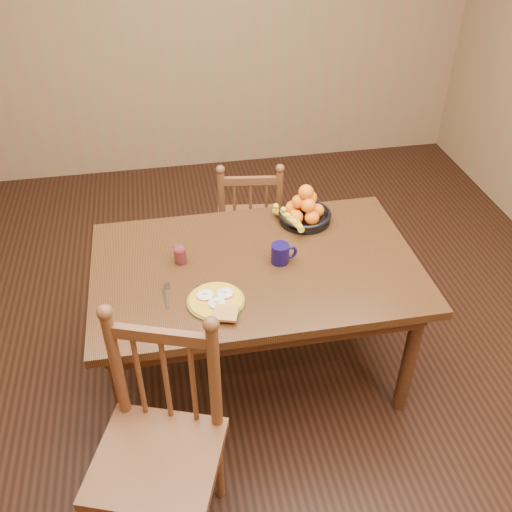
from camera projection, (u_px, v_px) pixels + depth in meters
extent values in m
cube|color=black|center=(256.00, 368.00, 3.26)|extent=(4.50, 5.00, 0.01)
cube|color=#8E6747|center=(197.00, 7.00, 4.40)|extent=(4.50, 0.01, 2.70)
cube|color=black|center=(256.00, 268.00, 2.82)|extent=(1.60, 1.00, 0.04)
cube|color=black|center=(242.00, 232.00, 3.19)|extent=(1.40, 0.04, 0.10)
cube|color=black|center=(273.00, 338.00, 2.53)|extent=(1.40, 0.04, 0.10)
cube|color=black|center=(392.00, 263.00, 2.96)|extent=(0.04, 0.84, 0.10)
cube|color=black|center=(110.00, 296.00, 2.75)|extent=(0.04, 0.84, 0.10)
cylinder|color=black|center=(123.00, 401.00, 2.63)|extent=(0.07, 0.07, 0.70)
cylinder|color=black|center=(409.00, 360.00, 2.83)|extent=(0.07, 0.07, 0.70)
cylinder|color=black|center=(123.00, 290.00, 3.25)|extent=(0.07, 0.07, 0.70)
cylinder|color=black|center=(357.00, 263.00, 3.46)|extent=(0.07, 0.07, 0.70)
cube|color=#532B18|center=(250.00, 223.00, 3.67)|extent=(0.47, 0.45, 0.04)
cylinder|color=#532B18|center=(274.00, 236.00, 3.94)|extent=(0.03, 0.03, 0.41)
cylinder|color=#532B18|center=(225.00, 238.00, 3.93)|extent=(0.03, 0.03, 0.41)
cylinder|color=#532B18|center=(277.00, 265.00, 3.68)|extent=(0.03, 0.03, 0.41)
cylinder|color=#532B18|center=(225.00, 266.00, 3.67)|extent=(0.03, 0.03, 0.41)
cylinder|color=#532B18|center=(279.00, 205.00, 3.39)|extent=(0.04, 0.04, 0.49)
cylinder|color=#532B18|center=(222.00, 206.00, 3.37)|extent=(0.04, 0.04, 0.49)
cylinder|color=#532B18|center=(251.00, 212.00, 3.41)|extent=(0.02, 0.02, 0.38)
cube|color=#532B18|center=(250.00, 181.00, 3.28)|extent=(0.34, 0.08, 0.05)
cube|color=#532B18|center=(157.00, 462.00, 2.22)|extent=(0.61, 0.60, 0.04)
cylinder|color=#532B18|center=(133.00, 452.00, 2.55)|extent=(0.04, 0.04, 0.47)
cylinder|color=#532B18|center=(219.00, 464.00, 2.50)|extent=(0.04, 0.04, 0.47)
cylinder|color=#532B18|center=(116.00, 366.00, 2.24)|extent=(0.05, 0.05, 0.57)
cylinder|color=#532B18|center=(215.00, 378.00, 2.19)|extent=(0.05, 0.05, 0.57)
cylinder|color=#532B18|center=(166.00, 381.00, 2.25)|extent=(0.02, 0.02, 0.44)
cube|color=#532B18|center=(160.00, 336.00, 2.09)|extent=(0.38, 0.16, 0.05)
cylinder|color=#59601E|center=(216.00, 301.00, 2.57)|extent=(0.26, 0.26, 0.01)
cylinder|color=orange|center=(216.00, 300.00, 2.57)|extent=(0.24, 0.24, 0.01)
ellipsoid|color=silver|center=(205.00, 295.00, 2.58)|extent=(0.08, 0.08, 0.01)
cube|color=#F2E08C|center=(205.00, 293.00, 2.58)|extent=(0.02, 0.02, 0.01)
ellipsoid|color=silver|center=(225.00, 293.00, 2.59)|extent=(0.08, 0.08, 0.01)
cube|color=#F2E08C|center=(225.00, 291.00, 2.59)|extent=(0.02, 0.02, 0.01)
ellipsoid|color=silver|center=(217.00, 303.00, 2.54)|extent=(0.08, 0.08, 0.01)
cube|color=#F2E08C|center=(217.00, 301.00, 2.53)|extent=(0.02, 0.02, 0.01)
cube|color=brown|center=(226.00, 313.00, 2.48)|extent=(0.13, 0.13, 0.01)
cube|color=silver|center=(166.00, 298.00, 2.60)|extent=(0.03, 0.15, 0.00)
cube|color=silver|center=(167.00, 286.00, 2.66)|extent=(0.03, 0.05, 0.00)
cube|color=silver|center=(204.00, 297.00, 2.60)|extent=(0.07, 0.11, 0.00)
ellipsoid|color=silver|center=(199.00, 287.00, 2.66)|extent=(0.03, 0.04, 0.01)
cylinder|color=#0F0A37|center=(280.00, 254.00, 2.79)|extent=(0.09, 0.09, 0.10)
torus|color=#0F0A37|center=(290.00, 252.00, 2.80)|extent=(0.07, 0.03, 0.07)
cylinder|color=black|center=(280.00, 246.00, 2.76)|extent=(0.08, 0.08, 0.00)
cylinder|color=silver|center=(180.00, 255.00, 2.79)|extent=(0.06, 0.06, 0.09)
cylinder|color=maroon|center=(180.00, 256.00, 2.79)|extent=(0.05, 0.05, 0.07)
cylinder|color=black|center=(304.00, 219.00, 3.10)|extent=(0.28, 0.28, 0.02)
torus|color=black|center=(305.00, 214.00, 3.08)|extent=(0.29, 0.29, 0.02)
cylinder|color=black|center=(304.00, 220.00, 3.11)|extent=(0.10, 0.10, 0.01)
sphere|color=orange|center=(317.00, 210.00, 3.09)|extent=(0.07, 0.07, 0.07)
sphere|color=orange|center=(306.00, 205.00, 3.13)|extent=(0.08, 0.08, 0.08)
sphere|color=orange|center=(293.00, 208.00, 3.10)|extent=(0.08, 0.08, 0.08)
sphere|color=orange|center=(296.00, 217.00, 3.03)|extent=(0.07, 0.07, 0.07)
sphere|color=orange|center=(312.00, 218.00, 3.02)|extent=(0.08, 0.08, 0.08)
sphere|color=orange|center=(309.00, 198.00, 3.06)|extent=(0.08, 0.08, 0.08)
sphere|color=orange|center=(299.00, 202.00, 3.04)|extent=(0.07, 0.07, 0.07)
sphere|color=orange|center=(308.00, 205.00, 3.01)|extent=(0.08, 0.08, 0.08)
sphere|color=orange|center=(306.00, 192.00, 3.00)|extent=(0.08, 0.08, 0.08)
cylinder|color=yellow|center=(290.00, 219.00, 3.04)|extent=(0.10, 0.17, 0.07)
cylinder|color=yellow|center=(284.00, 215.00, 3.07)|extent=(0.14, 0.15, 0.07)
cylinder|color=yellow|center=(298.00, 224.00, 3.00)|extent=(0.06, 0.18, 0.07)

